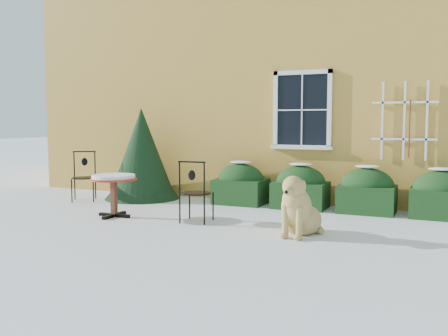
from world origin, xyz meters
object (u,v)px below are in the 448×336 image
at_px(evergreen_shrub, 142,162).
at_px(bistro_table, 114,182).
at_px(patio_chair_near, 196,191).
at_px(patio_chair_far, 84,176).
at_px(dog, 298,211).

height_order(evergreen_shrub, bistro_table, evergreen_shrub).
xyz_separation_m(patio_chair_near, patio_chair_far, (-3.36, 1.16, 0.01)).
distance_m(patio_chair_near, dog, 1.92).
bearing_deg(patio_chair_near, evergreen_shrub, -45.27).
xyz_separation_m(evergreen_shrub, dog, (4.24, -2.21, -0.44)).
bearing_deg(patio_chair_far, patio_chair_near, -51.53).
distance_m(patio_chair_near, patio_chair_far, 3.56).
relative_size(evergreen_shrub, patio_chair_far, 1.88).
xyz_separation_m(bistro_table, dog, (3.48, -0.12, -0.26)).
relative_size(patio_chair_near, patio_chair_far, 0.99).
relative_size(patio_chair_near, dog, 1.02).
bearing_deg(patio_chair_far, dog, -47.88).
height_order(bistro_table, patio_chair_far, patio_chair_far).
xyz_separation_m(patio_chair_far, dog, (5.26, -1.45, -0.16)).
distance_m(patio_chair_far, dog, 5.45).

